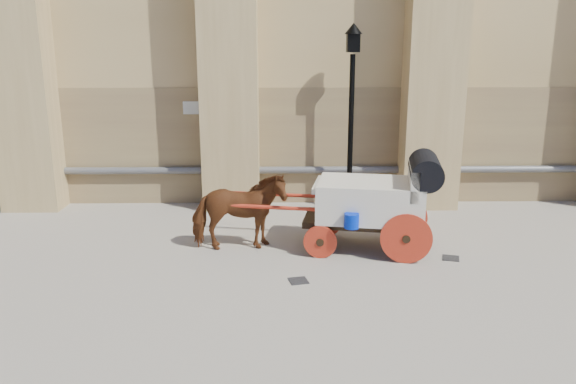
{
  "coord_description": "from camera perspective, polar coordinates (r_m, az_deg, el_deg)",
  "views": [
    {
      "loc": [
        0.18,
        -10.31,
        4.03
      ],
      "look_at": [
        0.38,
        0.48,
        1.2
      ],
      "focal_mm": 35.0,
      "sensor_mm": 36.0,
      "label": 1
    }
  ],
  "objects": [
    {
      "name": "horse",
      "position": [
        11.28,
        -5.03,
        -2.05
      ],
      "size": [
        1.96,
        1.07,
        1.58
      ],
      "primitive_type": "imported",
      "rotation": [
        0.0,
        0.0,
        1.69
      ],
      "color": "brown",
      "rests_on": "ground"
    },
    {
      "name": "drain_grate_near",
      "position": [
        10.02,
        1.06,
        -9.0
      ],
      "size": [
        0.38,
        0.38,
        0.01
      ],
      "primitive_type": "cube",
      "rotation": [
        0.0,
        0.0,
        0.22
      ],
      "color": "black",
      "rests_on": "ground"
    },
    {
      "name": "carriage",
      "position": [
        11.32,
        9.15,
        -0.63
      ],
      "size": [
        4.7,
        2.02,
        1.99
      ],
      "rotation": [
        0.0,
        0.0,
        -0.18
      ],
      "color": "black",
      "rests_on": "ground"
    },
    {
      "name": "ground",
      "position": [
        11.07,
        -1.92,
        -6.67
      ],
      "size": [
        90.0,
        90.0,
        0.0
      ],
      "primitive_type": "plane",
      "color": "gray",
      "rests_on": "ground"
    },
    {
      "name": "street_lamp",
      "position": [
        13.84,
        6.43,
        7.95
      ],
      "size": [
        0.43,
        0.43,
        4.54
      ],
      "color": "black",
      "rests_on": "ground"
    },
    {
      "name": "drain_grate_far",
      "position": [
        11.47,
        16.2,
        -6.46
      ],
      "size": [
        0.4,
        0.4,
        0.01
      ],
      "primitive_type": "cube",
      "rotation": [
        0.0,
        0.0,
        -0.3
      ],
      "color": "black",
      "rests_on": "ground"
    }
  ]
}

